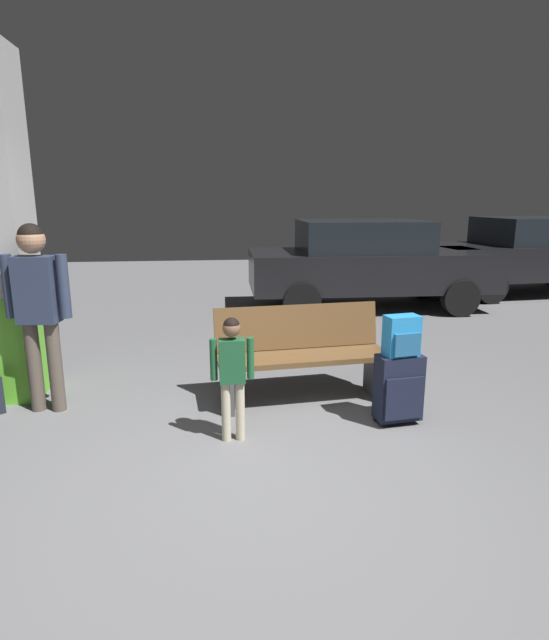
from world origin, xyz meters
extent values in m
cube|color=slate|center=(0.00, 4.00, -0.05)|extent=(18.00, 18.00, 0.10)
cube|color=#66C633|center=(-2.21, 2.00, 0.50)|extent=(0.57, 0.57, 1.00)
cube|color=brown|center=(0.57, 1.49, 0.44)|extent=(1.64, 0.60, 0.05)
cube|color=brown|center=(0.54, 1.74, 0.68)|extent=(1.60, 0.28, 0.42)
cube|color=#4C4C51|center=(-0.15, 1.42, 0.21)|extent=(0.12, 0.41, 0.41)
cube|color=#4C4C51|center=(1.28, 1.56, 0.21)|extent=(0.12, 0.41, 0.41)
cube|color=#191E33|center=(1.28, 0.94, 0.32)|extent=(0.40, 0.25, 0.56)
cube|color=#191E33|center=(1.30, 0.83, 0.26)|extent=(0.34, 0.07, 0.36)
cube|color=#A5A5AA|center=(1.27, 1.02, 0.59)|extent=(0.14, 0.04, 0.02)
cylinder|color=black|center=(1.11, 1.01, 0.02)|extent=(0.02, 0.05, 0.04)
cylinder|color=black|center=(1.43, 1.05, 0.02)|extent=(0.02, 0.05, 0.04)
cube|color=#268CD8|center=(1.28, 0.94, 0.77)|extent=(0.30, 0.21, 0.34)
cube|color=#23608E|center=(1.30, 0.85, 0.72)|extent=(0.23, 0.07, 0.19)
cylinder|color=black|center=(1.28, 0.94, 0.93)|extent=(0.06, 0.03, 0.02)
cylinder|color=beige|center=(-0.06, 0.79, 0.24)|extent=(0.07, 0.07, 0.49)
cylinder|color=beige|center=(-0.17, 0.79, 0.24)|extent=(0.07, 0.07, 0.49)
cube|color=#1E5933|center=(-0.12, 0.79, 0.66)|extent=(0.20, 0.12, 0.34)
cylinder|color=#1E5933|center=(0.02, 0.79, 0.67)|extent=(0.06, 0.06, 0.33)
cylinder|color=#1E5933|center=(-0.26, 0.79, 0.67)|extent=(0.06, 0.06, 0.33)
sphere|color=brown|center=(-0.12, 0.79, 0.92)|extent=(0.14, 0.14, 0.14)
sphere|color=black|center=(-0.12, 0.79, 0.94)|extent=(0.13, 0.13, 0.13)
cylinder|color=#E5D84C|center=(-0.19, 0.89, 0.67)|extent=(0.06, 0.06, 0.10)
cylinder|color=red|center=(-0.19, 0.89, 0.75)|extent=(0.01, 0.01, 0.06)
cylinder|color=brown|center=(-1.67, 1.56, 0.41)|extent=(0.12, 0.12, 0.82)
cylinder|color=brown|center=(-1.86, 1.58, 0.41)|extent=(0.12, 0.12, 0.82)
cube|color=#2D3851|center=(-1.76, 1.57, 1.11)|extent=(0.36, 0.24, 0.58)
cylinder|color=#2D3851|center=(-1.53, 1.54, 1.14)|extent=(0.10, 0.10, 0.55)
cylinder|color=#2D3851|center=(-2.00, 1.60, 1.14)|extent=(0.10, 0.10, 0.55)
sphere|color=#A87A5B|center=(-1.76, 1.57, 1.54)|extent=(0.23, 0.23, 0.23)
sphere|color=black|center=(-1.76, 1.57, 1.57)|extent=(0.21, 0.21, 0.21)
cube|color=black|center=(2.42, 5.59, 0.67)|extent=(4.12, 1.76, 0.64)
cube|color=black|center=(2.27, 5.59, 1.25)|extent=(2.12, 1.57, 0.52)
cylinder|color=black|center=(3.73, 6.37, 0.30)|extent=(0.60, 0.21, 0.60)
cylinder|color=black|center=(3.70, 4.77, 0.30)|extent=(0.60, 0.21, 0.60)
cylinder|color=black|center=(1.13, 6.41, 0.30)|extent=(0.60, 0.21, 0.60)
cylinder|color=black|center=(1.10, 4.81, 0.30)|extent=(0.60, 0.21, 0.60)
cube|color=black|center=(5.98, 6.60, 0.67)|extent=(4.22, 2.01, 0.64)
cube|color=black|center=(6.13, 6.61, 1.25)|extent=(2.21, 1.70, 0.52)
cylinder|color=black|center=(4.74, 5.70, 0.30)|extent=(0.61, 0.25, 0.60)
cylinder|color=black|center=(4.62, 7.29, 0.30)|extent=(0.61, 0.25, 0.60)
camera|label=1|loc=(-0.22, -2.97, 1.88)|focal=28.71mm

